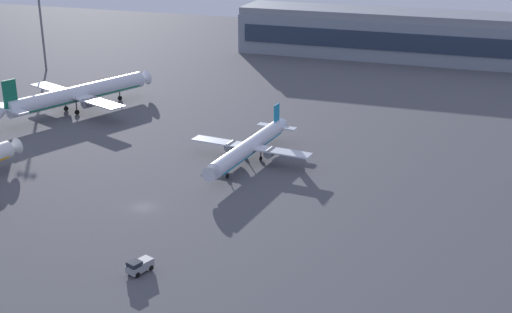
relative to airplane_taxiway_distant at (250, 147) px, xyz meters
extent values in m
plane|color=#4C4C51|center=(-10.64, -28.41, -3.44)|extent=(416.00, 416.00, 0.00)
cube|color=gray|center=(26.44, 115.09, 3.56)|extent=(136.26, 22.00, 14.00)
cube|color=#263347|center=(26.44, 103.89, 4.26)|extent=(130.80, 0.40, 6.16)
cube|color=gray|center=(26.44, 115.09, 11.76)|extent=(136.26, 19.80, 2.40)
cone|color=silver|center=(-46.70, -18.20, 0.53)|extent=(3.93, 3.04, 3.50)
cylinder|color=silver|center=(-0.05, -0.45, 0.08)|extent=(6.61, 31.10, 3.26)
cone|color=silver|center=(-1.84, -16.85, 0.08)|extent=(3.31, 2.39, 3.10)
cone|color=silver|center=(1.76, 16.12, 0.08)|extent=(3.18, 2.71, 2.94)
cube|color=silver|center=(0.04, 0.41, -0.09)|extent=(27.70, 6.40, 0.30)
cube|color=silver|center=(1.58, 14.50, 0.25)|extent=(9.62, 3.08, 0.30)
cube|color=#1984B2|center=(1.56, 14.24, 2.87)|extent=(0.55, 2.76, 5.58)
cylinder|color=slate|center=(4.74, -0.11, -0.69)|extent=(2.22, 3.28, 1.89)
cylinder|color=slate|center=(-4.65, 0.92, -0.69)|extent=(2.22, 3.28, 1.89)
cube|color=#1984B2|center=(-0.05, -0.45, -0.82)|extent=(6.01, 28.61, 0.31)
cylinder|color=#333338|center=(-1.12, -10.29, -1.44)|extent=(0.24, 0.24, 3.05)
cylinder|color=black|center=(-1.12, -10.29, -2.97)|extent=(0.44, 0.98, 0.95)
cylinder|color=#333338|center=(2.06, 1.48, -1.44)|extent=(0.24, 0.24, 3.05)
cylinder|color=black|center=(2.06, 1.48, -2.97)|extent=(0.44, 0.98, 0.95)
cylinder|color=#333338|center=(-1.69, 1.89, -1.44)|extent=(0.24, 0.24, 3.05)
cylinder|color=black|center=(-1.69, 1.89, -2.97)|extent=(0.44, 0.98, 0.95)
cylinder|color=silver|center=(-55.85, 21.32, 1.24)|extent=(19.75, 39.65, 4.34)
cone|color=silver|center=(-47.45, 41.58, 1.24)|extent=(4.86, 4.11, 4.12)
cone|color=silver|center=(-64.33, 0.85, 1.24)|extent=(4.83, 4.45, 3.91)
cube|color=silver|center=(-56.28, 20.26, 1.01)|extent=(35.51, 18.21, 0.40)
cube|color=silver|center=(-63.50, 2.85, 1.47)|extent=(12.66, 7.34, 0.40)
cube|color=#146B4C|center=(-63.37, 3.17, 4.95)|extent=(1.72, 3.51, 7.42)
cylinder|color=slate|center=(-62.09, 22.67, 0.21)|extent=(3.90, 4.76, 2.51)
cylinder|color=slate|center=(-50.48, 17.86, 0.21)|extent=(3.90, 4.76, 2.51)
cube|color=#146B4C|center=(-55.85, 21.32, 0.05)|extent=(18.09, 36.44, 0.41)
cylinder|color=#333338|center=(-50.81, 33.47, -0.79)|extent=(0.32, 0.32, 4.05)
cylinder|color=black|center=(-50.81, 33.47, -2.81)|extent=(0.90, 1.34, 1.26)
cylinder|color=#333338|center=(-59.26, 19.64, -0.79)|extent=(0.32, 0.32, 4.05)
cylinder|color=black|center=(-59.26, 19.64, -2.81)|extent=(0.90, 1.34, 1.26)
cylinder|color=#333338|center=(-54.62, 17.72, -0.79)|extent=(0.32, 0.32, 4.05)
cylinder|color=black|center=(-54.62, 17.72, -2.81)|extent=(0.90, 1.34, 1.26)
cube|color=gray|center=(-0.28, -50.64, -2.44)|extent=(2.62, 2.68, 1.10)
cube|color=#1E232D|center=(-0.28, -50.64, -1.54)|extent=(2.38, 2.39, 0.70)
cube|color=gray|center=(0.40, -48.88, -2.29)|extent=(2.65, 2.93, 1.40)
cylinder|color=black|center=(0.41, -51.22, -2.99)|extent=(0.60, 0.95, 0.90)
cylinder|color=black|center=(-1.18, -50.61, -2.99)|extent=(0.60, 0.95, 0.90)
cylinder|color=black|center=(1.38, -48.71, -2.99)|extent=(0.60, 0.95, 0.90)
cylinder|color=black|center=(-0.21, -48.10, -2.99)|extent=(0.60, 0.95, 0.90)
cylinder|color=slate|center=(-92.16, 57.47, 9.04)|extent=(0.70, 0.70, 24.96)
camera|label=1|loc=(47.02, -130.79, 50.05)|focal=48.35mm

